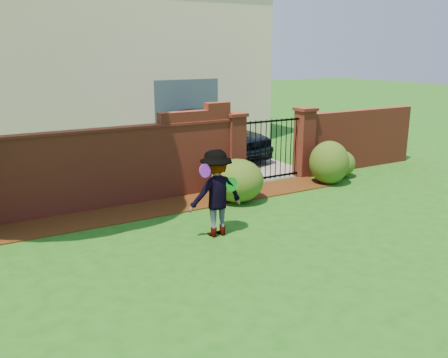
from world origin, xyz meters
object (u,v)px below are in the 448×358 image
car (214,133)px  frisbee_green (232,184)px  man (217,194)px  frisbee_purple (205,171)px

car → frisbee_green: 6.72m
man → car: bearing=-117.1°
frisbee_green → man: bearing=158.3°
man → frisbee_green: size_ratio=6.22×
frisbee_purple → frisbee_green: frisbee_purple is taller
frisbee_purple → frisbee_green: (0.57, 0.04, -0.34)m
frisbee_purple → frisbee_green: 0.66m
car → man: man is taller
frisbee_green → frisbee_purple: bearing=-176.1°
frisbee_purple → frisbee_green: size_ratio=0.94×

